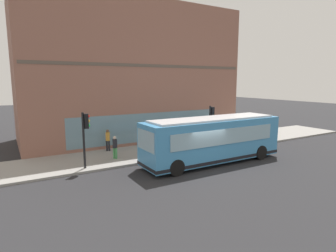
# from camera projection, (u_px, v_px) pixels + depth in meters

# --- Properties ---
(ground) EXTENTS (120.00, 120.00, 0.00)m
(ground) POSITION_uv_depth(u_px,v_px,m) (202.00, 168.00, 17.92)
(ground) COLOR #262628
(sidewalk_curb) EXTENTS (4.81, 40.00, 0.15)m
(sidewalk_curb) POSITION_uv_depth(u_px,v_px,m) (164.00, 150.00, 22.18)
(sidewalk_curb) COLOR gray
(sidewalk_curb) RESTS_ON ground
(building_corner) EXTENTS (8.69, 19.73, 12.25)m
(building_corner) POSITION_uv_depth(u_px,v_px,m) (129.00, 74.00, 26.95)
(building_corner) COLOR #8C5B4C
(building_corner) RESTS_ON ground
(city_bus_nearside) EXTENTS (2.64, 10.05, 3.07)m
(city_bus_nearside) POSITION_uv_depth(u_px,v_px,m) (213.00, 140.00, 18.91)
(city_bus_nearside) COLOR #3F8CC6
(city_bus_nearside) RESTS_ON ground
(traffic_light_near_corner) EXTENTS (0.32, 0.49, 3.43)m
(traffic_light_near_corner) POSITION_uv_depth(u_px,v_px,m) (211.00, 119.00, 21.96)
(traffic_light_near_corner) COLOR black
(traffic_light_near_corner) RESTS_ON sidewalk_curb
(traffic_light_down_block) EXTENTS (0.32, 0.49, 3.47)m
(traffic_light_down_block) POSITION_uv_depth(u_px,v_px,m) (85.00, 129.00, 17.06)
(traffic_light_down_block) COLOR black
(traffic_light_down_block) RESTS_ON sidewalk_curb
(fire_hydrant) EXTENTS (0.35, 0.35, 0.74)m
(fire_hydrant) POSITION_uv_depth(u_px,v_px,m) (157.00, 149.00, 20.85)
(fire_hydrant) COLOR yellow
(fire_hydrant) RESTS_ON sidewalk_curb
(pedestrian_near_hydrant) EXTENTS (0.32, 0.32, 1.60)m
(pedestrian_near_hydrant) POSITION_uv_depth(u_px,v_px,m) (232.00, 134.00, 23.79)
(pedestrian_near_hydrant) COLOR #8C3F8C
(pedestrian_near_hydrant) RESTS_ON sidewalk_curb
(pedestrian_by_light_pole) EXTENTS (0.32, 0.32, 1.57)m
(pedestrian_by_light_pole) POSITION_uv_depth(u_px,v_px,m) (178.00, 132.00, 24.54)
(pedestrian_by_light_pole) COLOR #3F8C4C
(pedestrian_by_light_pole) RESTS_ON sidewalk_curb
(pedestrian_walking_along_curb) EXTENTS (0.32, 0.32, 1.58)m
(pedestrian_walking_along_curb) POSITION_uv_depth(u_px,v_px,m) (115.00, 146.00, 19.36)
(pedestrian_walking_along_curb) COLOR #3F8C4C
(pedestrian_walking_along_curb) RESTS_ON sidewalk_curb
(pedestrian_near_building_entrance) EXTENTS (0.32, 0.32, 1.67)m
(pedestrian_near_building_entrance) POSITION_uv_depth(u_px,v_px,m) (108.00, 139.00, 21.49)
(pedestrian_near_building_entrance) COLOR black
(pedestrian_near_building_entrance) RESTS_ON sidewalk_curb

